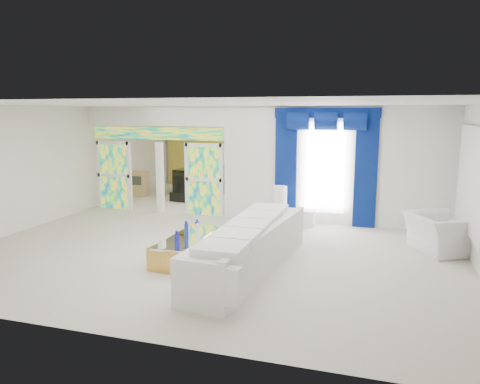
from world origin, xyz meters
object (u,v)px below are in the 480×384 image
(coffee_table, at_px, (188,248))
(armchair, at_px, (440,234))
(grand_piano, at_px, (203,181))
(white_sofa, at_px, (250,250))
(console_table, at_px, (291,217))

(coffee_table, distance_m, armchair, 5.13)
(grand_piano, bearing_deg, armchair, -26.51)
(white_sofa, distance_m, armchair, 4.06)
(console_table, distance_m, armchair, 3.66)
(console_table, bearing_deg, armchair, -23.23)
(coffee_table, relative_size, grand_piano, 1.08)
(white_sofa, xyz_separation_m, grand_piano, (-3.81, 7.22, 0.06))
(grand_piano, bearing_deg, console_table, -34.53)
(white_sofa, height_order, coffee_table, white_sofa)
(grand_piano, bearing_deg, coffee_table, -62.12)
(white_sofa, bearing_deg, armchair, 38.61)
(coffee_table, relative_size, armchair, 1.60)
(white_sofa, distance_m, grand_piano, 8.16)
(white_sofa, relative_size, armchair, 3.36)
(white_sofa, bearing_deg, coffee_table, 173.29)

